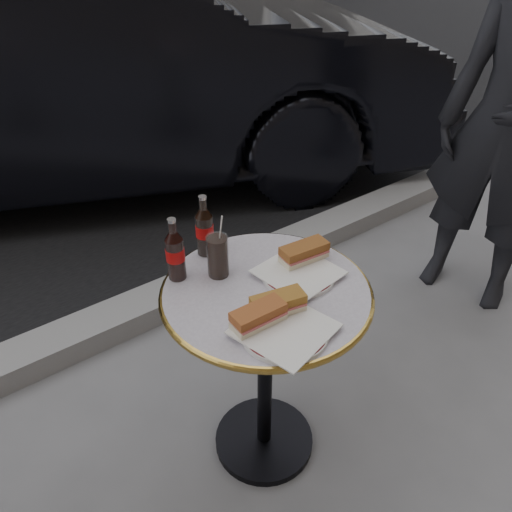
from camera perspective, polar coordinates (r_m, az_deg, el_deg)
ground at (r=1.99m, az=0.92°, el=-20.43°), size 80.00×80.00×0.00m
curb at (r=2.49m, az=-11.81°, el=-5.54°), size 40.00×0.20×0.12m
bistro_table at (r=1.70m, az=1.03°, el=-13.41°), size 0.62×0.62×0.73m
plate_left at (r=1.31m, az=3.24°, el=-8.55°), size 0.25×0.25×0.01m
plate_right at (r=1.50m, az=4.85°, el=-2.06°), size 0.23×0.23×0.01m
sandwich_left_a at (r=1.30m, az=0.27°, el=-6.96°), size 0.15×0.07×0.05m
sandwich_left_b at (r=1.34m, az=2.53°, el=-5.57°), size 0.16×0.10×0.05m
sandwich_right at (r=1.53m, az=5.51°, el=0.33°), size 0.16×0.08×0.05m
cola_bottle_left at (r=1.45m, az=-9.28°, el=0.79°), size 0.06×0.06×0.20m
cola_bottle_right at (r=1.55m, az=-5.93°, el=3.50°), size 0.07×0.07×0.20m
cola_glass at (r=1.47m, az=-4.40°, el=0.00°), size 0.08×0.08×0.13m
parked_car at (r=3.69m, az=-20.90°, el=19.85°), size 3.51×5.19×1.62m
pedestrian at (r=2.46m, az=27.21°, el=12.96°), size 0.59×0.73×1.74m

